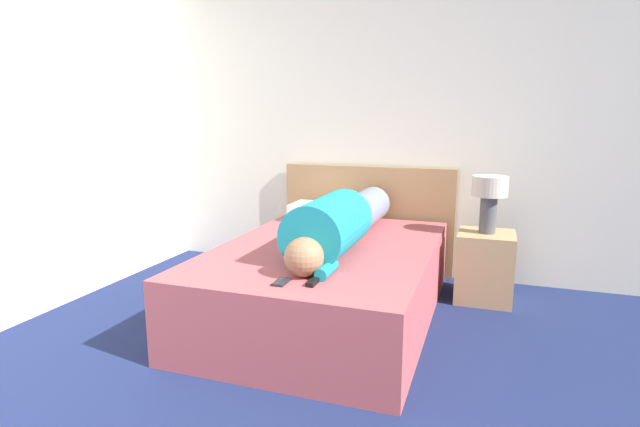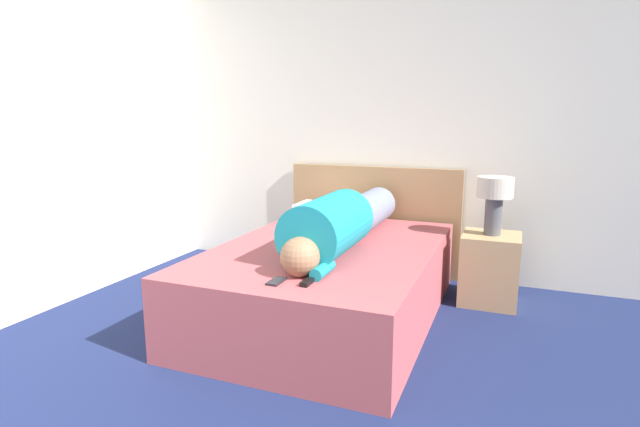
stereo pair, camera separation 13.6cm
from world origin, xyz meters
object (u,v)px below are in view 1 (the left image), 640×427
object	(u,v)px
bed	(327,281)
nightstand	(485,266)
person_lying	(341,222)
cell_phone	(281,282)
pillow_near_headboard	(322,212)
table_lamp	(489,195)
tv_remote	(314,281)

from	to	relation	value
bed	nightstand	world-z (taller)	nightstand
person_lying	cell_phone	bearing A→B (deg)	-95.15
bed	cell_phone	size ratio (longest dim) A/B	15.71
nightstand	person_lying	world-z (taller)	person_lying
person_lying	pillow_near_headboard	size ratio (longest dim) A/B	3.47
bed	table_lamp	distance (m)	1.34
nightstand	cell_phone	bearing A→B (deg)	-123.79
bed	cell_phone	distance (m)	0.85
nightstand	tv_remote	size ratio (longest dim) A/B	3.43
table_lamp	person_lying	distance (m)	1.15
nightstand	person_lying	bearing A→B (deg)	-144.24
nightstand	pillow_near_headboard	distance (m)	1.35
person_lying	pillow_near_headboard	xyz separation A→B (m)	(-0.39, 0.75, -0.09)
tv_remote	table_lamp	bearing A→B (deg)	59.87
table_lamp	nightstand	bearing A→B (deg)	0.00
table_lamp	pillow_near_headboard	size ratio (longest dim) A/B	0.84
bed	pillow_near_headboard	bearing A→B (deg)	111.62
table_lamp	bed	bearing A→B (deg)	-145.99
table_lamp	cell_phone	xyz separation A→B (m)	(-1.00, -1.49, -0.30)
bed	nightstand	distance (m)	1.22
bed	cell_phone	bearing A→B (deg)	-89.02
bed	person_lying	distance (m)	0.42
tv_remote	cell_phone	distance (m)	0.17
bed	nightstand	xyz separation A→B (m)	(1.01, 0.68, 0.01)
person_lying	nightstand	bearing A→B (deg)	35.76
bed	pillow_near_headboard	size ratio (longest dim) A/B	4.05
nightstand	pillow_near_headboard	world-z (taller)	pillow_near_headboard
cell_phone	nightstand	bearing A→B (deg)	56.21
bed	cell_phone	world-z (taller)	cell_phone
nightstand	person_lying	xyz separation A→B (m)	(-0.92, -0.66, 0.41)
nightstand	cell_phone	distance (m)	1.81
nightstand	tv_remote	distance (m)	1.68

